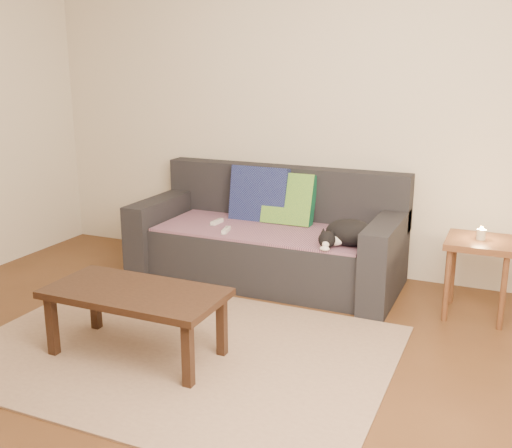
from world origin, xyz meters
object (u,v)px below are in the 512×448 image
wii_remote_a (217,222)px  wii_remote_b (226,230)px  sofa (269,241)px  side_table (479,253)px  coffee_table (135,298)px  cat (348,233)px

wii_remote_a → wii_remote_b: size_ratio=1.00×
sofa → side_table: bearing=-4.5°
coffee_table → wii_remote_b: bearing=91.5°
sofa → wii_remote_a: sofa is taller
wii_remote_a → side_table: size_ratio=0.27×
side_table → coffee_table: bearing=-141.2°
sofa → cat: (0.72, -0.27, 0.22)m
sofa → coffee_table: bearing=-97.1°
coffee_table → cat: bearing=54.7°
cat → coffee_table: size_ratio=0.41×
sofa → cat: bearing=-20.7°
cat → wii_remote_b: size_ratio=2.88×
wii_remote_b → coffee_table: bearing=169.7°
wii_remote_a → wii_remote_b: bearing=-133.8°
wii_remote_b → coffee_table: size_ratio=0.14×
wii_remote_a → side_table: side_table is taller
sofa → side_table: size_ratio=3.83×
side_table → wii_remote_a: bearing=179.7°
sofa → wii_remote_a: bearing=-164.5°
cat → wii_remote_a: cat is taller
wii_remote_b → coffee_table: (0.03, -1.26, -0.09)m
wii_remote_b → coffee_table: 1.26m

